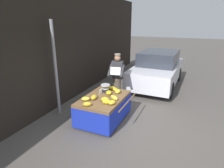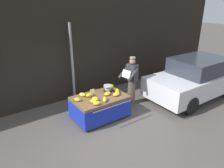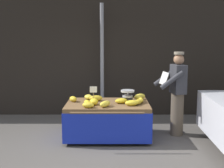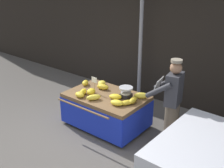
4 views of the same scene
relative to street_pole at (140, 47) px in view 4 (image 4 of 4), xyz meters
The scene contains 19 objects.
ground_plane 2.89m from the street_pole, 92.41° to the right, with size 60.00×60.00×0.00m, color #514C47.
back_wall 0.68m from the street_pole, 104.04° to the left, with size 16.00×0.24×3.85m, color black.
street_pole is the anchor object (origin of this frame).
banana_cart 1.74m from the street_pole, 84.02° to the right, with size 1.66×1.29×0.71m.
weighing_scale 1.57m from the street_pole, 67.50° to the right, with size 0.28×0.28×0.23m.
price_sign 1.60m from the street_pole, 94.52° to the right, with size 0.14×0.01×0.34m.
banana_bunch_0 1.61m from the street_pole, 111.73° to the right, with size 0.13×0.21×0.11m, color gold.
banana_bunch_1 2.02m from the street_pole, 95.89° to the right, with size 0.16×0.22×0.11m, color gold.
banana_bunch_2 1.45m from the street_pole, 93.76° to the right, with size 0.15×0.27×0.12m, color gold.
banana_bunch_3 1.90m from the street_pole, 97.31° to the right, with size 0.11×0.25×0.12m, color gold.
banana_bunch_4 1.78m from the street_pole, 93.76° to the right, with size 0.16×0.22×0.13m, color gold.
banana_bunch_5 1.78m from the street_pole, 61.02° to the right, with size 0.12×0.27×0.11m, color gold.
banana_bunch_6 1.71m from the street_pole, 74.36° to the right, with size 0.17×0.26×0.10m, color gold.
banana_bunch_7 1.34m from the street_pole, 102.45° to the right, with size 0.16×0.22×0.10m, color yellow.
banana_bunch_8 1.94m from the street_pole, 70.23° to the right, with size 0.16×0.26×0.11m, color yellow.
banana_bunch_9 1.57m from the street_pole, 55.32° to the right, with size 0.11×0.29×0.13m, color yellow.
banana_bunch_10 1.94m from the street_pole, 86.43° to the right, with size 0.12×0.30×0.11m, color yellow.
banana_bunch_11 1.88m from the street_pole, 64.65° to the right, with size 0.13×0.27×0.09m, color gold.
vendor_person 2.12m from the street_pole, 40.26° to the right, with size 0.63×0.58×1.71m.
Camera 4 is at (3.67, -3.08, 3.15)m, focal length 45.47 mm.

